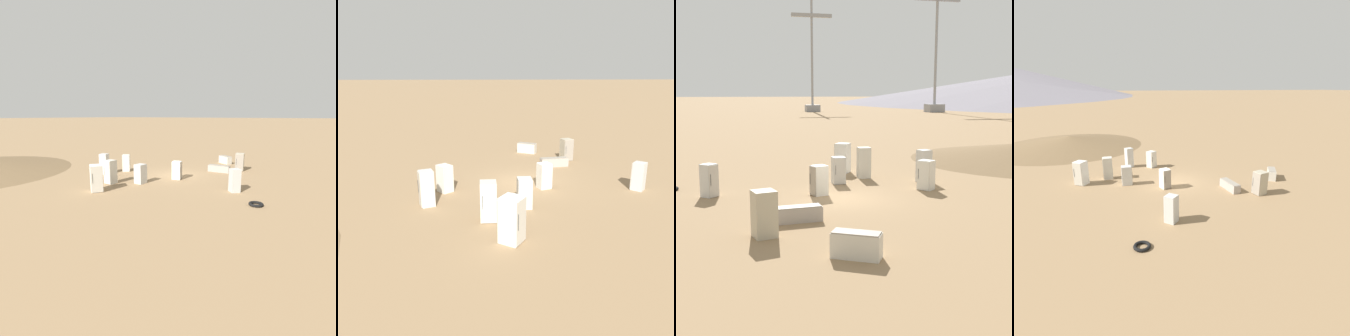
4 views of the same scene
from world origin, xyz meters
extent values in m
plane|color=#937551|center=(0.00, 0.00, 0.00)|extent=(1000.00, 1000.00, 0.00)
cube|color=silver|center=(-4.57, -1.00, 0.73)|extent=(0.91, 0.92, 1.46)
cube|color=silver|center=(-4.31, -0.80, 0.73)|extent=(0.44, 0.55, 1.41)
cylinder|color=#2D2D2D|center=(-4.14, -0.98, 0.81)|extent=(0.02, 0.02, 0.51)
cube|color=silver|center=(-0.72, -3.59, 0.71)|extent=(0.67, 0.73, 1.41)
cube|color=#BCB7AD|center=(-0.72, -3.22, 0.71)|extent=(0.63, 0.05, 1.36)
cylinder|color=#2D2D2D|center=(-0.48, -3.19, 0.78)|extent=(0.02, 0.02, 0.49)
cube|color=silver|center=(-5.26, -2.90, 0.87)|extent=(0.78, 0.76, 1.73)
cube|color=beige|center=(-5.57, -3.01, 0.87)|extent=(0.22, 0.55, 1.66)
cylinder|color=#2D2D2D|center=(-5.66, -2.82, 0.95)|extent=(0.02, 0.02, 0.61)
cube|color=white|center=(-1.74, -6.82, 0.88)|extent=(1.05, 1.06, 1.77)
cube|color=beige|center=(-1.43, -7.05, 0.88)|extent=(0.46, 0.61, 1.70)
cylinder|color=#2D2D2D|center=(-1.56, -7.28, 0.97)|extent=(0.02, 0.02, 0.62)
cube|color=beige|center=(-2.48, -4.85, 0.86)|extent=(0.71, 0.70, 1.73)
cube|color=silver|center=(-2.49, -5.21, 0.86)|extent=(0.66, 0.06, 1.66)
cylinder|color=#2D2D2D|center=(-2.73, -5.23, 0.95)|extent=(0.02, 0.02, 0.60)
cube|color=beige|center=(1.34, 7.54, 0.37)|extent=(1.54, 1.22, 0.75)
cube|color=gray|center=(1.34, 7.54, 0.77)|extent=(1.48, 1.17, 0.04)
cube|color=#A89E93|center=(2.47, 3.30, 0.28)|extent=(1.93, 0.73, 0.56)
cube|color=gray|center=(2.47, 3.30, 0.58)|extent=(1.85, 0.70, 0.04)
cube|color=#B2A88E|center=(3.77, 4.87, 0.79)|extent=(0.88, 0.87, 1.57)
cube|color=gray|center=(3.86, 4.50, 0.79)|extent=(0.69, 0.21, 1.51)
cylinder|color=#2D2D2D|center=(3.62, 4.41, 0.87)|extent=(0.02, 0.02, 0.55)
cube|color=silver|center=(0.79, -1.03, 0.70)|extent=(0.81, 0.78, 1.41)
cube|color=gray|center=(1.13, -0.92, 0.70)|extent=(0.21, 0.57, 1.35)
cylinder|color=#2D2D2D|center=(1.22, -1.12, 0.77)|extent=(0.02, 0.02, 0.49)
cube|color=silver|center=(5.79, -1.88, 0.76)|extent=(0.84, 0.84, 1.53)
cube|color=#BCB7AD|center=(5.56, -1.65, 0.76)|extent=(0.43, 0.43, 1.47)
cylinder|color=#2D2D2D|center=(5.69, -1.48, 0.84)|extent=(0.02, 0.02, 0.54)
torus|color=black|center=(7.73, -3.77, 0.08)|extent=(0.81, 0.81, 0.16)
camera|label=1|loc=(11.44, -17.92, 4.91)|focal=28.00mm
camera|label=2|loc=(-3.17, -17.74, 5.96)|focal=35.00mm
camera|label=3|loc=(4.79, 20.07, 4.76)|focal=50.00mm
camera|label=4|loc=(18.10, -5.07, 7.01)|focal=28.00mm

